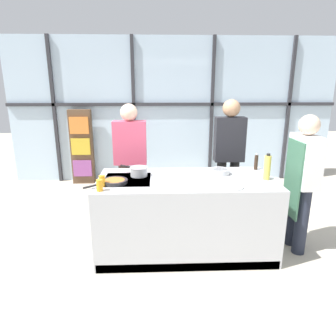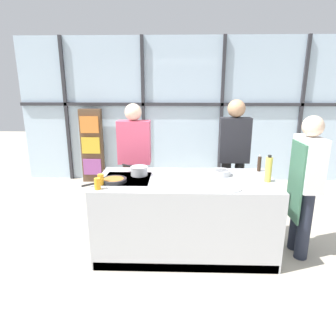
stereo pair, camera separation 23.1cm
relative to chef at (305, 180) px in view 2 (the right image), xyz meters
name	(u,v)px [view 2 (the right image)]	position (x,y,z in m)	size (l,w,h in m)	color
ground_plane	(184,249)	(-1.33, 0.03, -0.90)	(18.00, 18.00, 0.00)	#BCB29E
back_window_wall	(182,111)	(-1.33, 2.81, 0.50)	(6.40, 0.10, 2.80)	silver
bookshelf	(92,146)	(-3.12, 2.62, -0.17)	(0.42, 0.19, 1.46)	brown
demo_island	(185,215)	(-1.33, 0.03, -0.46)	(2.01, 0.93, 0.89)	#B7BABF
chef	(305,180)	(0.00, 0.00, 0.00)	(0.24, 0.46, 1.61)	#232838
spectator_far_left	(135,156)	(-2.03, 0.93, 0.04)	(0.45, 0.23, 1.67)	#47382D
spectator_center_left	(234,153)	(-0.63, 0.93, 0.09)	(0.42, 0.24, 1.73)	black
frying_pan	(113,180)	(-2.12, -0.10, 0.01)	(0.43, 0.38, 0.04)	#232326
saucepan	(139,171)	(-1.87, 0.16, 0.05)	(0.33, 0.27, 0.11)	silver
white_plate	(228,188)	(-0.89, -0.27, 0.00)	(0.28, 0.28, 0.01)	white
mixing_bowl	(221,172)	(-0.90, 0.20, 0.02)	(0.23, 0.23, 0.06)	silver
oil_bottle	(268,169)	(-0.42, -0.03, 0.13)	(0.07, 0.07, 0.30)	#E0CC4C
pepper_grinder	(259,164)	(-0.41, 0.38, 0.08)	(0.05, 0.05, 0.21)	#332319
juice_glass_near	(97,184)	(-2.23, -0.33, 0.05)	(0.06, 0.06, 0.12)	orange
juice_glass_far	(101,179)	(-2.23, -0.19, 0.05)	(0.06, 0.06, 0.12)	orange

